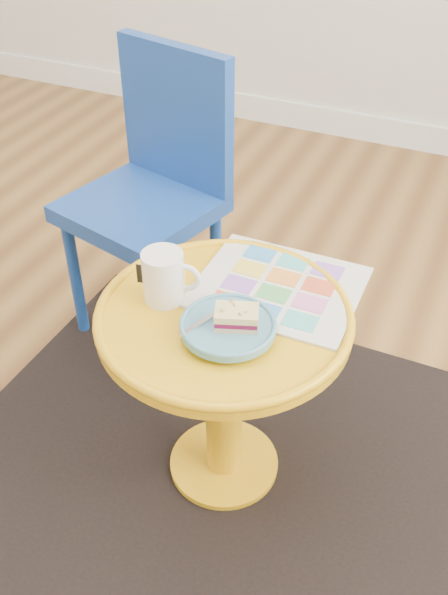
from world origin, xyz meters
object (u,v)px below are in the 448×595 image
at_px(plate, 228,327).
at_px(newspaper, 279,287).
at_px(chair, 155,182).
at_px(mug, 164,275).
at_px(side_table, 224,363).

bearing_deg(plate, newspaper, 78.20).
distance_m(chair, newspaper, 0.57).
bearing_deg(newspaper, mug, -147.41).
xyz_separation_m(side_table, mug, (-0.13, -0.00, 0.19)).
xyz_separation_m(newspaper, mug, (-0.20, -0.13, 0.05)).
relative_size(chair, newspaper, 2.43).
xyz_separation_m(side_table, chair, (-0.40, 0.45, 0.11)).
xyz_separation_m(chair, plate, (0.43, -0.50, 0.04)).
height_order(chair, mug, chair).
bearing_deg(mug, newspaper, 20.95).
bearing_deg(newspaper, chair, 145.12).
height_order(newspaper, mug, mug).
distance_m(chair, mug, 0.54).
xyz_separation_m(newspaper, plate, (-0.04, -0.18, 0.02)).
distance_m(chair, plate, 0.66).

